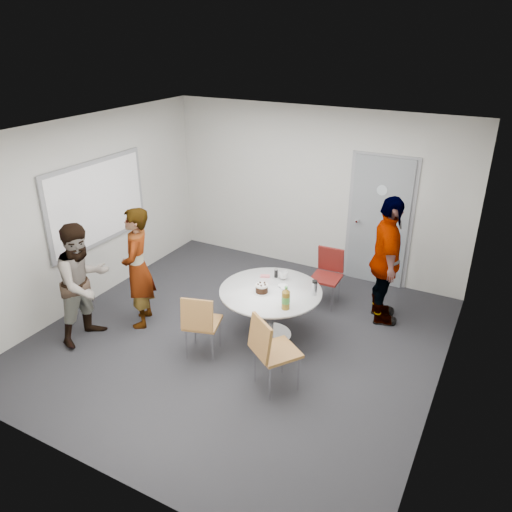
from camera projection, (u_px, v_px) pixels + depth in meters
The scene contains 15 objects.
floor at pixel (239, 339), 6.64m from camera, with size 5.00×5.00×0.00m, color black.
ceiling at pixel (235, 134), 5.50m from camera, with size 5.00×5.00×0.00m, color silver.
wall_back at pixel (315, 192), 8.07m from camera, with size 5.00×5.00×0.00m, color #B8B6AE.
wall_left at pixel (86, 213), 7.14m from camera, with size 5.00×5.00×0.00m, color #B8B6AE.
wall_right at pixel (453, 293), 5.00m from camera, with size 5.00×5.00×0.00m, color #B8B6AE.
wall_front at pixel (84, 354), 4.07m from camera, with size 5.00×5.00×0.00m, color #B8B6AE.
door at pixel (379, 222), 7.72m from camera, with size 1.02×0.17×2.12m.
whiteboard at pixel (98, 203), 7.24m from camera, with size 0.04×1.90×1.25m.
table at pixel (272, 297), 6.45m from camera, with size 1.33×1.33×0.99m.
chair_near_left at pixel (200, 320), 6.06m from camera, with size 0.52×0.55×0.87m.
chair_near_right at pixel (269, 347), 5.49m from camera, with size 0.64×0.65×0.94m.
chair_far at pixel (328, 271), 7.32m from camera, with size 0.42×0.46×0.86m.
person_main at pixel (138, 268), 6.66m from camera, with size 0.61×0.40×1.69m, color #A5C6EA.
person_left at pixel (84, 283), 6.35m from camera, with size 0.78×0.61×1.61m, color white.
person_right at pixel (386, 261), 6.70m from camera, with size 1.07×0.44×1.82m, color black.
Camera 1 is at (2.83, -4.80, 3.78)m, focal length 35.00 mm.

